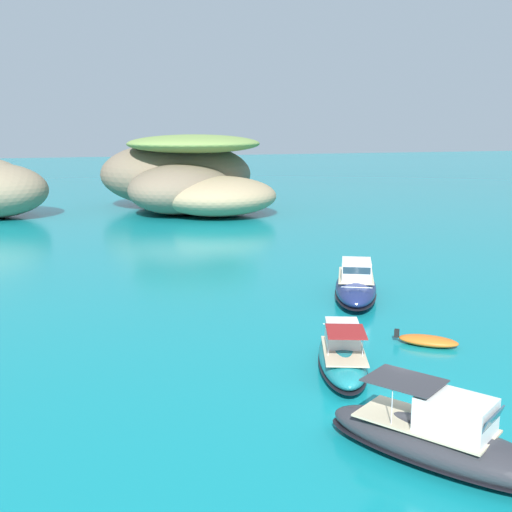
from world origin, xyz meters
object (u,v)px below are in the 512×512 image
islet_large (185,177)px  dinghy_tender (428,341)px  motorboat_navy (356,285)px  motorboat_charcoal (443,441)px  motorboat_teal (342,355)px

islet_large → dinghy_tender: (-1.24, -50.93, -3.56)m
motorboat_navy → dinghy_tender: motorboat_navy is taller
motorboat_navy → islet_large: bearing=89.4°
motorboat_charcoal → dinghy_tender: motorboat_charcoal is taller
motorboat_teal → dinghy_tender: size_ratio=2.46×
motorboat_teal → islet_large: bearing=83.3°
motorboat_charcoal → motorboat_navy: motorboat_navy is taller
motorboat_teal → dinghy_tender: 5.12m
motorboat_teal → motorboat_charcoal: bearing=-95.1°
islet_large → motorboat_charcoal: bearing=-96.5°
islet_large → motorboat_teal: (-6.16, -52.26, -3.15)m
motorboat_navy → motorboat_teal: size_ratio=1.21×
motorboat_charcoal → dinghy_tender: (5.59, 8.82, -0.49)m
dinghy_tender → motorboat_navy: bearing=84.5°
motorboat_charcoal → motorboat_navy: 18.15m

